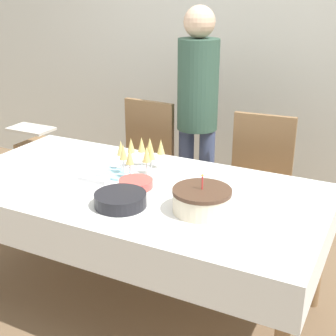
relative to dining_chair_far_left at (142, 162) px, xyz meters
name	(u,v)px	position (x,y,z in m)	size (l,w,h in m)	color
ground_plane	(137,301)	(0.43, -0.82, -0.51)	(12.00, 12.00, 0.00)	brown
wall_back	(245,34)	(0.43, 0.91, 0.84)	(8.00, 0.05, 2.70)	silver
dining_table	(135,203)	(0.43, -0.82, 0.12)	(1.97, 1.00, 0.73)	white
dining_chair_far_left	(142,162)	(0.00, 0.00, 0.00)	(0.45, 0.45, 0.94)	olive
dining_chair_far_right	(257,183)	(0.86, 0.00, 0.00)	(0.45, 0.45, 0.94)	olive
birthday_cake	(202,200)	(0.86, -0.94, 0.27)	(0.27, 0.27, 0.18)	beige
champagne_tray	(140,157)	(0.37, -0.65, 0.31)	(0.32, 0.32, 0.18)	silver
plate_stack_main	(120,200)	(0.50, -1.06, 0.25)	(0.25, 0.25, 0.06)	black
plate_stack_dessert	(136,183)	(0.45, -0.84, 0.24)	(0.18, 0.18, 0.04)	#CC4C47
cake_knife	(191,231)	(0.90, -1.14, 0.22)	(0.30, 0.06, 0.00)	silver
fork_pile	(94,179)	(0.21, -0.87, 0.23)	(0.17, 0.07, 0.02)	silver
napkin_pile	(114,174)	(0.25, -0.74, 0.22)	(0.15, 0.15, 0.01)	#8CC6E0
person_standing	(198,103)	(0.36, 0.16, 0.44)	(0.28, 0.28, 1.59)	#3F4C72
high_chair	(41,153)	(-0.85, -0.11, -0.03)	(0.33, 0.35, 0.71)	olive
gift_bag	(1,215)	(-0.88, -0.56, -0.38)	(0.21, 0.13, 0.27)	orange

